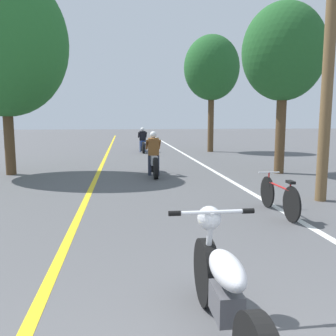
{
  "coord_description": "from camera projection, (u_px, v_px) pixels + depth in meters",
  "views": [
    {
      "loc": [
        -0.84,
        -1.5,
        1.82
      ],
      "look_at": [
        -0.02,
        5.06,
        0.9
      ],
      "focal_mm": 38.0,
      "sensor_mm": 36.0,
      "label": 1
    }
  ],
  "objects": [
    {
      "name": "roadside_tree_right_far",
      "position": [
        212.0,
        68.0,
        19.09
      ],
      "size": [
        3.0,
        2.7,
        6.25
      ],
      "color": "#513A23",
      "rests_on": "ground"
    },
    {
      "name": "motorcycle_foreground",
      "position": [
        224.0,
        291.0,
        2.85
      ],
      "size": [
        0.79,
        2.02,
        1.01
      ],
      "color": "black",
      "rests_on": "ground"
    },
    {
      "name": "roadside_tree_right_near",
      "position": [
        284.0,
        53.0,
        11.42
      ],
      "size": [
        2.7,
        2.43,
        5.5
      ],
      "color": "#513A23",
      "rests_on": "ground"
    },
    {
      "name": "lane_stripe_edge",
      "position": [
        198.0,
        162.0,
        14.94
      ],
      "size": [
        0.14,
        48.0,
        0.01
      ],
      "primitive_type": "cube",
      "color": "white",
      "rests_on": "ground"
    },
    {
      "name": "bicycle_parked",
      "position": [
        279.0,
        196.0,
        6.78
      ],
      "size": [
        0.44,
        1.72,
        0.75
      ],
      "color": "black",
      "rests_on": "ground"
    },
    {
      "name": "lane_stripe_center",
      "position": [
        103.0,
        164.0,
        14.45
      ],
      "size": [
        0.14,
        48.0,
        0.01
      ],
      "primitive_type": "cube",
      "color": "yellow",
      "rests_on": "ground"
    },
    {
      "name": "roadside_tree_left",
      "position": [
        3.0,
        43.0,
        11.08
      ],
      "size": [
        3.99,
        3.59,
        6.46
      ],
      "color": "#513A23",
      "rests_on": "ground"
    },
    {
      "name": "motorcycle_rider_lead",
      "position": [
        154.0,
        159.0,
        11.47
      ],
      "size": [
        0.5,
        2.17,
        1.42
      ],
      "color": "black",
      "rests_on": "ground"
    },
    {
      "name": "utility_pole",
      "position": [
        330.0,
        33.0,
        7.46
      ],
      "size": [
        1.1,
        0.24,
        7.03
      ],
      "color": "brown",
      "rests_on": "ground"
    },
    {
      "name": "motorcycle_rider_far",
      "position": [
        143.0,
        143.0,
        19.43
      ],
      "size": [
        0.5,
        2.14,
        1.35
      ],
      "color": "black",
      "rests_on": "ground"
    }
  ]
}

